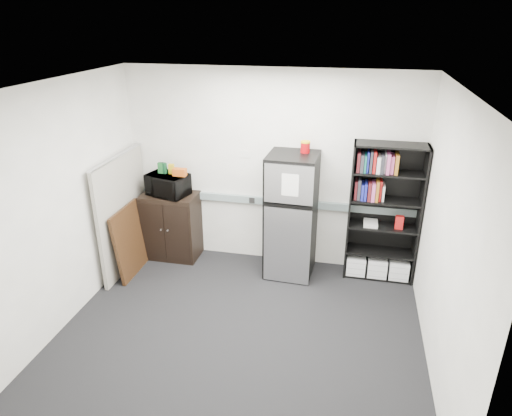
% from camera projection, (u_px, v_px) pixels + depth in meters
% --- Properties ---
extents(floor, '(4.00, 4.00, 0.00)m').
position_uv_depth(floor, '(240.00, 331.00, 5.15)').
color(floor, black).
rests_on(floor, ground).
extents(wall_back, '(4.00, 0.02, 2.70)m').
position_uv_depth(wall_back, '(271.00, 170.00, 6.20)').
color(wall_back, silver).
rests_on(wall_back, floor).
extents(wall_right, '(0.02, 3.50, 2.70)m').
position_uv_depth(wall_right, '(447.00, 242.00, 4.23)').
color(wall_right, silver).
rests_on(wall_right, floor).
extents(wall_left, '(0.02, 3.50, 2.70)m').
position_uv_depth(wall_left, '(63.00, 207.00, 5.02)').
color(wall_left, silver).
rests_on(wall_left, floor).
extents(ceiling, '(4.00, 3.50, 0.02)m').
position_uv_depth(ceiling, '(236.00, 87.00, 4.09)').
color(ceiling, white).
rests_on(ceiling, wall_back).
extents(electrical_raceway, '(3.92, 0.05, 0.10)m').
position_uv_depth(electrical_raceway, '(270.00, 201.00, 6.35)').
color(electrical_raceway, gray).
rests_on(electrical_raceway, wall_back).
extents(wall_note, '(0.14, 0.00, 0.10)m').
position_uv_depth(wall_note, '(245.00, 154.00, 6.18)').
color(wall_note, white).
rests_on(wall_note, wall_back).
extents(bookshelf, '(0.90, 0.34, 1.85)m').
position_uv_depth(bookshelf, '(383.00, 214.00, 5.90)').
color(bookshelf, black).
rests_on(bookshelf, floor).
extents(cubicle_partition, '(0.06, 1.30, 1.62)m').
position_uv_depth(cubicle_partition, '(123.00, 213.00, 6.18)').
color(cubicle_partition, gray).
rests_on(cubicle_partition, floor).
extents(cabinet, '(0.77, 0.51, 0.97)m').
position_uv_depth(cabinet, '(172.00, 226.00, 6.59)').
color(cabinet, black).
rests_on(cabinet, floor).
extents(microwave, '(0.63, 0.50, 0.30)m').
position_uv_depth(microwave, '(168.00, 185.00, 6.32)').
color(microwave, black).
rests_on(microwave, cabinet).
extents(snack_box_a, '(0.07, 0.05, 0.15)m').
position_uv_depth(snack_box_a, '(161.00, 168.00, 6.28)').
color(snack_box_a, '#195A25').
rests_on(snack_box_a, microwave).
extents(snack_box_b, '(0.08, 0.07, 0.15)m').
position_uv_depth(snack_box_b, '(164.00, 168.00, 6.28)').
color(snack_box_b, '#0D3C1E').
rests_on(snack_box_b, microwave).
extents(snack_box_c, '(0.07, 0.05, 0.14)m').
position_uv_depth(snack_box_c, '(171.00, 169.00, 6.26)').
color(snack_box_c, gold).
rests_on(snack_box_c, microwave).
extents(snack_bag, '(0.18, 0.10, 0.10)m').
position_uv_depth(snack_bag, '(180.00, 172.00, 6.19)').
color(snack_bag, '#BB4D12').
rests_on(snack_bag, microwave).
extents(refrigerator, '(0.66, 0.68, 1.68)m').
position_uv_depth(refrigerator, '(291.00, 216.00, 6.03)').
color(refrigerator, black).
rests_on(refrigerator, floor).
extents(coffee_can, '(0.12, 0.12, 0.17)m').
position_uv_depth(coffee_can, '(305.00, 146.00, 5.76)').
color(coffee_can, '#9A070B').
rests_on(coffee_can, refrigerator).
extents(framed_poster, '(0.14, 0.74, 0.95)m').
position_uv_depth(framed_poster, '(130.00, 241.00, 6.15)').
color(framed_poster, '#311D0D').
rests_on(framed_poster, floor).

